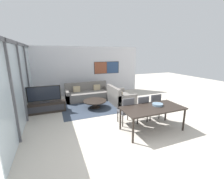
# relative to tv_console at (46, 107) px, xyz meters

# --- Properties ---
(ground_plane) EXTENTS (24.00, 24.00, 0.00)m
(ground_plane) POSITION_rel_tv_console_xyz_m (2.23, -3.53, -0.22)
(ground_plane) COLOR beige
(wall_back) EXTENTS (6.76, 0.09, 2.80)m
(wall_back) POSITION_rel_tv_console_xyz_m (2.27, 2.28, 1.18)
(wall_back) COLOR silver
(wall_back) RESTS_ON ground_plane
(window_wall_left) EXTENTS (0.07, 5.81, 2.80)m
(window_wall_left) POSITION_rel_tv_console_xyz_m (-0.65, -0.62, 1.31)
(window_wall_left) COLOR silver
(window_wall_left) RESTS_ON ground_plane
(area_rug) EXTENTS (2.91, 2.07, 0.01)m
(area_rug) POSITION_rel_tv_console_xyz_m (2.07, -0.22, -0.22)
(area_rug) COLOR #333D4C
(area_rug) RESTS_ON ground_plane
(tv_console) EXTENTS (1.59, 0.41, 0.44)m
(tv_console) POSITION_rel_tv_console_xyz_m (0.00, 0.00, 0.00)
(tv_console) COLOR black
(tv_console) RESTS_ON ground_plane
(television) EXTENTS (1.29, 0.20, 0.69)m
(television) POSITION_rel_tv_console_xyz_m (0.00, 0.00, 0.57)
(television) COLOR #2D2D33
(television) RESTS_ON tv_console
(sofa_main) EXTENTS (2.30, 0.96, 0.88)m
(sofa_main) POSITION_rel_tv_console_xyz_m (2.07, 1.21, 0.06)
(sofa_main) COLOR slate
(sofa_main) RESTS_ON ground_plane
(sofa_side) EXTENTS (0.96, 1.46, 0.88)m
(sofa_side) POSITION_rel_tv_console_xyz_m (3.35, -0.13, 0.06)
(sofa_side) COLOR slate
(sofa_side) RESTS_ON ground_plane
(coffee_table) EXTENTS (1.05, 1.05, 0.34)m
(coffee_table) POSITION_rel_tv_console_xyz_m (2.07, -0.22, 0.04)
(coffee_table) COLOR black
(coffee_table) RESTS_ON ground_plane
(dining_table) EXTENTS (1.97, 0.94, 0.77)m
(dining_table) POSITION_rel_tv_console_xyz_m (3.22, -2.89, 0.48)
(dining_table) COLOR black
(dining_table) RESTS_ON ground_plane
(dining_chair_left) EXTENTS (0.46, 0.46, 0.98)m
(dining_chair_left) POSITION_rel_tv_console_xyz_m (2.64, -2.23, 0.32)
(dining_chair_left) COLOR #4C4C51
(dining_chair_left) RESTS_ON ground_plane
(dining_chair_centre) EXTENTS (0.46, 0.46, 0.98)m
(dining_chair_centre) POSITION_rel_tv_console_xyz_m (3.22, -2.25, 0.32)
(dining_chair_centre) COLOR #4C4C51
(dining_chair_centre) RESTS_ON ground_plane
(dining_chair_right) EXTENTS (0.46, 0.46, 0.98)m
(dining_chair_right) POSITION_rel_tv_console_xyz_m (3.79, -2.19, 0.32)
(dining_chair_right) COLOR #4C4C51
(dining_chair_right) RESTS_ON ground_plane
(fruit_bowl) EXTENTS (0.35, 0.35, 0.07)m
(fruit_bowl) POSITION_rel_tv_console_xyz_m (3.47, -2.80, 0.59)
(fruit_bowl) COLOR slate
(fruit_bowl) RESTS_ON dining_table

